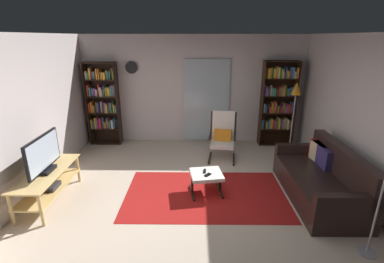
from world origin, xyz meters
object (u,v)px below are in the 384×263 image
at_px(lounge_armchair, 223,135).
at_px(cell_phone, 208,175).
at_px(television, 43,155).
at_px(ottoman, 206,177).
at_px(bookshelf_near_sofa, 278,101).
at_px(tv_remote, 205,171).
at_px(leather_sofa, 321,180).
at_px(floor_lamp_by_shelf, 296,95).
at_px(tv_stand, 48,181).
at_px(wall_clock, 131,67).
at_px(bookshelf_near_tv, 103,102).

xyz_separation_m(lounge_armchair, cell_phone, (-0.39, -1.55, -0.15)).
relative_size(television, ottoman, 1.57).
relative_size(bookshelf_near_sofa, tv_remote, 14.10).
xyz_separation_m(bookshelf_near_sofa, leather_sofa, (0.11, -2.43, -0.77)).
bearing_deg(tv_remote, television, -167.87).
bearing_deg(cell_phone, ottoman, 142.29).
height_order(bookshelf_near_sofa, floor_lamp_by_shelf, bookshelf_near_sofa).
bearing_deg(cell_phone, leather_sofa, 38.08).
relative_size(tv_stand, cell_phone, 9.89).
bearing_deg(ottoman, tv_remote, 118.86).
relative_size(television, cell_phone, 6.59).
height_order(cell_phone, wall_clock, wall_clock).
bearing_deg(bookshelf_near_sofa, tv_remote, -128.28).
bearing_deg(bookshelf_near_sofa, cell_phone, -126.10).
relative_size(bookshelf_near_tv, ottoman, 3.39).
bearing_deg(tv_stand, ottoman, 5.98).
height_order(lounge_armchair, floor_lamp_by_shelf, floor_lamp_by_shelf).
bearing_deg(floor_lamp_by_shelf, television, -156.29).
distance_m(leather_sofa, wall_clock, 4.68).
bearing_deg(tv_remote, tv_stand, -167.74).
relative_size(tv_stand, tv_remote, 9.61).
xyz_separation_m(television, bookshelf_near_tv, (0.13, 2.61, 0.24)).
distance_m(leather_sofa, cell_phone, 1.87).
distance_m(ottoman, cell_phone, 0.11).
bearing_deg(cell_phone, tv_stand, -137.14).
xyz_separation_m(television, wall_clock, (0.84, 2.75, 1.04)).
distance_m(cell_phone, floor_lamp_by_shelf, 2.81).
height_order(bookshelf_near_tv, wall_clock, wall_clock).
bearing_deg(tv_remote, bookshelf_near_tv, 141.09).
height_order(leather_sofa, lounge_armchair, lounge_armchair).
bearing_deg(leather_sofa, ottoman, 177.10).
distance_m(tv_remote, wall_clock, 3.30).
bearing_deg(ottoman, bookshelf_near_tv, 135.70).
bearing_deg(television, bookshelf_near_sofa, 31.04).
relative_size(leather_sofa, tv_remote, 13.47).
xyz_separation_m(ottoman, tv_remote, (-0.03, 0.05, 0.08)).
xyz_separation_m(ottoman, wall_clock, (-1.70, 2.49, 1.54)).
relative_size(bookshelf_near_sofa, leather_sofa, 1.05).
xyz_separation_m(tv_stand, lounge_armchair, (2.95, 1.74, 0.18)).
bearing_deg(bookshelf_near_tv, ottoman, -44.30).
distance_m(tv_stand, cell_phone, 2.56).
bearing_deg(tv_stand, bookshelf_near_sofa, 31.09).
relative_size(tv_remote, wall_clock, 0.50).
bearing_deg(bookshelf_near_tv, cell_phone, -45.01).
bearing_deg(bookshelf_near_tv, wall_clock, 11.70).
bearing_deg(leather_sofa, bookshelf_near_tv, 150.35).
bearing_deg(television, tv_stand, -110.16).
bearing_deg(wall_clock, cell_phone, -56.24).
bearing_deg(lounge_armchair, television, -149.48).
relative_size(ottoman, cell_phone, 4.20).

